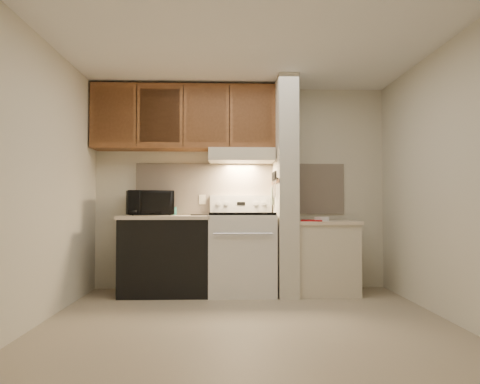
{
  "coord_description": "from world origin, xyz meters",
  "views": [
    {
      "loc": [
        -0.19,
        -3.85,
        1.03
      ],
      "look_at": [
        -0.03,
        0.75,
        1.17
      ],
      "focal_mm": 32.0,
      "sensor_mm": 36.0,
      "label": 1
    }
  ],
  "objects": [
    {
      "name": "cooktop",
      "position": [
        0.0,
        1.16,
        0.94
      ],
      "size": [
        0.74,
        0.64,
        0.03
      ],
      "primitive_type": "cube",
      "color": "black",
      "rests_on": "range_body"
    },
    {
      "name": "wall_right",
      "position": [
        1.8,
        0.0,
        1.25
      ],
      "size": [
        0.02,
        3.0,
        2.5
      ],
      "primitive_type": "cube",
      "color": "beige",
      "rests_on": "floor"
    },
    {
      "name": "knife_handle_e",
      "position": [
        0.38,
        1.27,
        1.37
      ],
      "size": [
        0.02,
        0.02,
        0.1
      ],
      "primitive_type": "cylinder",
      "color": "black",
      "rests_on": "knife_strip"
    },
    {
      "name": "floor",
      "position": [
        0.0,
        0.0,
        0.0
      ],
      "size": [
        3.6,
        3.6,
        0.0
      ],
      "primitive_type": "plane",
      "color": "tan",
      "rests_on": "ground"
    },
    {
      "name": "wall_left",
      "position": [
        -1.8,
        0.0,
        1.25
      ],
      "size": [
        0.02,
        3.0,
        2.5
      ],
      "primitive_type": "cube",
      "color": "beige",
      "rests_on": "floor"
    },
    {
      "name": "backsplash",
      "position": [
        0.0,
        1.49,
        1.24
      ],
      "size": [
        2.6,
        0.02,
        0.63
      ],
      "primitive_type": "cube",
      "color": "beige",
      "rests_on": "wall_back"
    },
    {
      "name": "range_hood",
      "position": [
        0.0,
        1.28,
        1.62
      ],
      "size": [
        0.78,
        0.44,
        0.15
      ],
      "primitive_type": "cube",
      "color": "beige",
      "rests_on": "upper_cabinets"
    },
    {
      "name": "range_display",
      "position": [
        0.0,
        1.4,
        1.05
      ],
      "size": [
        0.1,
        0.01,
        0.04
      ],
      "primitive_type": "cube",
      "color": "black",
      "rests_on": "range_backguard"
    },
    {
      "name": "range_backguard",
      "position": [
        0.0,
        1.44,
        1.05
      ],
      "size": [
        0.76,
        0.08,
        0.2
      ],
      "primitive_type": "cube",
      "color": "silver",
      "rests_on": "range_body"
    },
    {
      "name": "dishwasher_front",
      "position": [
        -0.88,
        1.17,
        0.43
      ],
      "size": [
        1.0,
        0.63,
        0.87
      ],
      "primitive_type": "cube",
      "color": "black",
      "rests_on": "floor"
    },
    {
      "name": "cab_gap_a",
      "position": [
        -1.23,
        1.16,
        2.08
      ],
      "size": [
        0.01,
        0.01,
        0.73
      ],
      "primitive_type": "cube",
      "color": "black",
      "rests_on": "upper_cabinets"
    },
    {
      "name": "knife_strip",
      "position": [
        0.39,
        1.1,
        1.32
      ],
      "size": [
        0.02,
        0.42,
        0.04
      ],
      "primitive_type": "cube",
      "color": "black",
      "rests_on": "partition_pillar"
    },
    {
      "name": "oven_handle",
      "position": [
        0.0,
        0.8,
        0.72
      ],
      "size": [
        0.65,
        0.02,
        0.02
      ],
      "primitive_type": "cylinder",
      "rotation": [
        0.0,
        1.57,
        0.0
      ],
      "color": "silver",
      "rests_on": "range_body"
    },
    {
      "name": "knife_handle_a",
      "position": [
        0.38,
        0.95,
        1.37
      ],
      "size": [
        0.02,
        0.02,
        0.1
      ],
      "primitive_type": "cylinder",
      "color": "black",
      "rests_on": "knife_strip"
    },
    {
      "name": "cab_door_c",
      "position": [
        -0.42,
        1.17,
        2.08
      ],
      "size": [
        0.46,
        0.01,
        0.63
      ],
      "primitive_type": "cube",
      "color": "brown",
      "rests_on": "upper_cabinets"
    },
    {
      "name": "cab_gap_b",
      "position": [
        -0.69,
        1.16,
        2.08
      ],
      "size": [
        0.01,
        0.01,
        0.73
      ],
      "primitive_type": "cube",
      "color": "black",
      "rests_on": "upper_cabinets"
    },
    {
      "name": "teal_jar",
      "position": [
        -0.83,
        1.39,
        0.96
      ],
      "size": [
        0.09,
        0.09,
        0.1
      ],
      "primitive_type": "cylinder",
      "rotation": [
        0.0,
        0.0,
        -0.08
      ],
      "color": "#216259",
      "rests_on": "left_countertop"
    },
    {
      "name": "right_countertop",
      "position": [
        0.97,
        1.15,
        0.83
      ],
      "size": [
        0.74,
        0.64,
        0.04
      ],
      "primitive_type": "cube",
      "color": "beige",
      "rests_on": "right_cab_base"
    },
    {
      "name": "cab_door_b",
      "position": [
        -0.96,
        1.17,
        2.08
      ],
      "size": [
        0.46,
        0.01,
        0.63
      ],
      "primitive_type": "cube",
      "color": "brown",
      "rests_on": "upper_cabinets"
    },
    {
      "name": "oven_window",
      "position": [
        0.0,
        0.84,
        0.5
      ],
      "size": [
        0.5,
        0.01,
        0.3
      ],
      "primitive_type": "cube",
      "color": "black",
      "rests_on": "range_body"
    },
    {
      "name": "spoon_rest",
      "position": [
        -0.48,
        1.11,
        0.92
      ],
      "size": [
        0.23,
        0.09,
        0.01
      ],
      "primitive_type": "cube",
      "rotation": [
        0.0,
        0.0,
        -0.11
      ],
      "color": "black",
      "rests_on": "left_countertop"
    },
    {
      "name": "range_knob_left_outer",
      "position": [
        -0.28,
        1.4,
        1.05
      ],
      "size": [
        0.05,
        0.02,
        0.05
      ],
      "primitive_type": "cylinder",
      "rotation": [
        1.57,
        0.0,
        0.0
      ],
      "color": "silver",
      "rests_on": "range_backguard"
    },
    {
      "name": "wall_back",
      "position": [
        0.0,
        1.5,
        1.25
      ],
      "size": [
        3.6,
        2.5,
        0.02
      ],
      "primitive_type": "cube",
      "rotation": [
        1.57,
        0.0,
        0.0
      ],
      "color": "beige",
      "rests_on": "floor"
    },
    {
      "name": "knife_handle_d",
      "position": [
        0.38,
        1.17,
        1.37
      ],
      "size": [
        0.02,
        0.02,
        0.1
      ],
      "primitive_type": "cylinder",
      "color": "black",
      "rests_on": "knife_strip"
    },
    {
      "name": "right_cab_base",
      "position": [
        0.97,
        1.15,
        0.4
      ],
      "size": [
        0.7,
        0.6,
        0.81
      ],
      "primitive_type": "cube",
      "color": "beige",
      "rests_on": "floor"
    },
    {
      "name": "knife_handle_c",
      "position": [
        0.38,
        1.11,
        1.37
      ],
      "size": [
        0.02,
        0.02,
        0.1
      ],
      "primitive_type": "cylinder",
      "color": "black",
      "rests_on": "knife_strip"
    },
    {
      "name": "range_body",
      "position": [
        0.0,
        1.16,
        0.46
      ],
      "size": [
        0.76,
        0.65,
        0.92
      ],
      "primitive_type": "cube",
      "color": "silver",
      "rests_on": "floor"
    },
    {
      "name": "left_countertop",
      "position": [
        -0.88,
        1.17,
        0.89
      ],
      "size": [
        1.04,
        0.67,
        0.04
      ],
      "primitive_type": "cube",
      "color": "beige",
      "rests_on": "dishwasher_front"
    },
    {
      "name": "cab_door_d",
      "position": [
        0.13,
        1.17,
        2.08
      ],
      "size": [
        0.46,
        0.01,
        0.63
      ],
      "primitive_type": "cube",
      "color": "brown",
      "rests_on": "upper_cabinets"
    },
    {
      "name": "cab_gap_c",
      "position": [
        -0.14,
        1.16,
        2.08
      ],
      "size": [
        0.01,
        0.01,
        0.73
      ],
      "primitive_type": "cube",
      "color": "black",
      "rests_on": "upper_cabinets"
    },
    {
      "name": "pillar_trim",
      "position": [
        0.39,
        1.15,
        1.3
      ],
      "size": [
        0.01,
        0.7,
        0.04
      ],
      "primitive_type": "cube",
      "color": "brown",
      "rests_on": "partition_pillar"
    },
    {
      "name": "range_knob_right_inner",
      "position": [
        0.18,
        1.4,
        1.05
      ],
      "size": [
        0.05,
        0.02,
        0.05
      ],
      "primitive_type": "cylinder",
      "rotation": [
        1.57,
        0.0,
        0.0
      ],
      "color": "silver",
      "rests_on": "range_backguard"
    },
    {
      "name": "knife_blade_d",
      "position": [
        0.38,
        1.17,
        1.22
      ],
      "size": [
        0.01,
        0.04,
        0.16
      ],
      "primitive_type": "cube",
      "color": "silver",
      "rests_on": "knife_strip"
    },
    {
      "name": "knife_blade_b",
      "position": [
        0.38,
        1.01,
        1.21
      ],
      "size": [
        0.01,
        0.04,
        0.18
      ],
      "primitive_type": "cube",
      "color": "silver",
      "rests_on": "knife_strip"
    },
    {
      "name": "range_knob_left_inner",
      "position": [
        -0.18,
        1.4,
        1.05
      ],
      "size": [
        0.05,
        0.02,
        0.05
      ],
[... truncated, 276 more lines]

